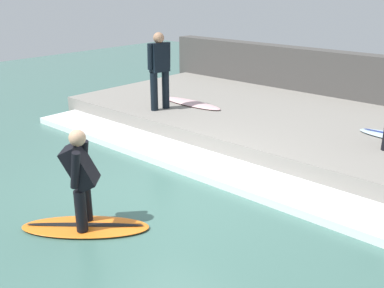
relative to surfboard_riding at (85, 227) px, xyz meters
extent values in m
plane|color=#426B60|center=(1.53, -0.13, -0.03)|extent=(28.00, 28.00, 0.00)
cube|color=gray|center=(5.35, -0.13, 0.18)|extent=(4.40, 10.38, 0.41)
cube|color=#474442|center=(7.80, -0.13, 0.73)|extent=(0.50, 10.90, 1.51)
cube|color=white|center=(2.66, -0.13, 0.03)|extent=(0.97, 9.86, 0.13)
ellipsoid|color=orange|center=(0.00, 0.00, 0.00)|extent=(1.58, 1.70, 0.06)
ellipsoid|color=black|center=(0.00, 0.00, 0.03)|extent=(1.11, 1.27, 0.01)
cylinder|color=black|center=(0.11, 0.09, 0.32)|extent=(0.15, 0.15, 0.57)
cylinder|color=black|center=(-0.11, -0.09, 0.32)|extent=(0.15, 0.15, 0.57)
cube|color=black|center=(0.00, 0.00, 0.88)|extent=(0.57, 0.57, 0.60)
sphere|color=tan|center=(0.00, 0.00, 1.27)|extent=(0.22, 0.22, 0.22)
cylinder|color=black|center=(0.16, 0.14, 0.92)|extent=(0.11, 0.21, 0.51)
cylinder|color=black|center=(-0.16, -0.14, 0.92)|extent=(0.11, 0.21, 0.51)
cylinder|color=black|center=(4.05, 2.48, 0.81)|extent=(0.17, 0.17, 0.86)
cylinder|color=black|center=(3.74, 2.53, 0.81)|extent=(0.17, 0.17, 0.86)
cube|color=black|center=(3.90, 2.50, 1.55)|extent=(0.45, 0.34, 0.64)
sphere|color=#A87A5B|center=(3.90, 2.50, 1.97)|extent=(0.24, 0.24, 0.24)
cylinder|color=black|center=(4.12, 2.46, 1.59)|extent=(0.12, 0.13, 0.55)
cylinder|color=black|center=(3.67, 2.54, 1.59)|extent=(0.12, 0.13, 0.55)
ellipsoid|color=beige|center=(4.67, 2.25, 0.41)|extent=(0.49, 1.76, 0.06)
camera|label=1|loc=(-3.01, -4.60, 3.10)|focal=42.00mm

